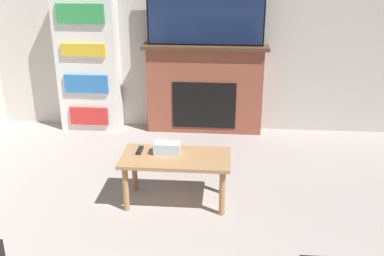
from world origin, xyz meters
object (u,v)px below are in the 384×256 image
(fireplace, at_px, (205,89))
(bookshelf, at_px, (88,64))
(coffee_table, at_px, (176,163))
(tv, at_px, (206,13))

(fireplace, bearing_deg, bookshelf, -179.05)
(coffee_table, bearing_deg, fireplace, 85.21)
(bookshelf, bearing_deg, coffee_table, -53.77)
(coffee_table, relative_size, bookshelf, 0.57)
(coffee_table, bearing_deg, tv, 85.16)
(tv, xyz_separation_m, coffee_table, (-0.14, -1.69, -1.04))
(fireplace, bearing_deg, tv, -90.00)
(fireplace, distance_m, bookshelf, 1.41)
(fireplace, distance_m, coffee_table, 1.72)
(fireplace, bearing_deg, coffee_table, -94.79)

